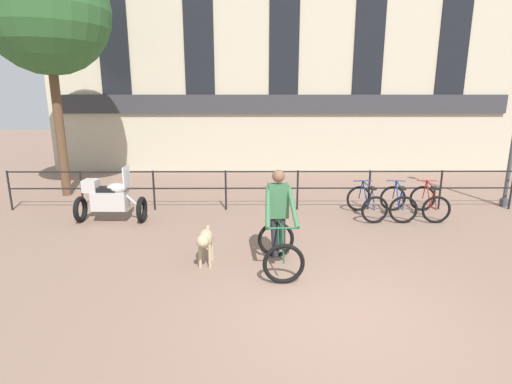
# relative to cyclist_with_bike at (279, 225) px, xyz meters

# --- Properties ---
(ground_plane) EXTENTS (60.00, 60.00, 0.00)m
(ground_plane) POSITION_rel_cyclist_with_bike_xyz_m (0.72, -1.64, -0.76)
(ground_plane) COLOR #846656
(canal_railing) EXTENTS (15.05, 0.05, 1.05)m
(canal_railing) POSITION_rel_cyclist_with_bike_xyz_m (0.72, 3.56, -0.05)
(canal_railing) COLOR black
(canal_railing) RESTS_ON ground_plane
(building_facade) EXTENTS (18.00, 0.72, 8.44)m
(building_facade) POSITION_rel_cyclist_with_bike_xyz_m (0.72, 9.34, 3.44)
(building_facade) COLOR #BCB299
(building_facade) RESTS_ON ground_plane
(cyclist_with_bike) EXTENTS (0.74, 1.21, 1.70)m
(cyclist_with_bike) POSITION_rel_cyclist_with_bike_xyz_m (0.00, 0.00, 0.00)
(cyclist_with_bike) COLOR black
(cyclist_with_bike) RESTS_ON ground_plane
(dog) EXTENTS (0.27, 0.94, 0.68)m
(dog) POSITION_rel_cyclist_with_bike_xyz_m (-1.29, 0.01, -0.28)
(dog) COLOR tan
(dog) RESTS_ON ground_plane
(parked_motorcycle) EXTENTS (1.59, 0.65, 1.35)m
(parked_motorcycle) POSITION_rel_cyclist_with_bike_xyz_m (-3.83, 2.53, -0.20)
(parked_motorcycle) COLOR black
(parked_motorcycle) RESTS_ON ground_plane
(parked_bicycle_near_lamp) EXTENTS (0.77, 1.17, 0.86)m
(parked_bicycle_near_lamp) POSITION_rel_cyclist_with_bike_xyz_m (2.36, 2.90, -0.41)
(parked_bicycle_near_lamp) COLOR black
(parked_bicycle_near_lamp) RESTS_ON ground_plane
(parked_bicycle_mid_left) EXTENTS (0.78, 1.17, 0.86)m
(parked_bicycle_mid_left) POSITION_rel_cyclist_with_bike_xyz_m (3.13, 2.90, -0.41)
(parked_bicycle_mid_left) COLOR black
(parked_bicycle_mid_left) RESTS_ON ground_plane
(parked_bicycle_mid_right) EXTENTS (0.77, 1.17, 0.86)m
(parked_bicycle_mid_right) POSITION_rel_cyclist_with_bike_xyz_m (3.91, 2.90, -0.41)
(parked_bicycle_mid_right) COLOR black
(parked_bicycle_mid_right) RESTS_ON ground_plane
(tree_canalside_left) EXTENTS (3.41, 3.41, 6.88)m
(tree_canalside_left) POSITION_rel_cyclist_with_bike_xyz_m (-6.07, 5.17, 4.39)
(tree_canalside_left) COLOR brown
(tree_canalside_left) RESTS_ON ground_plane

